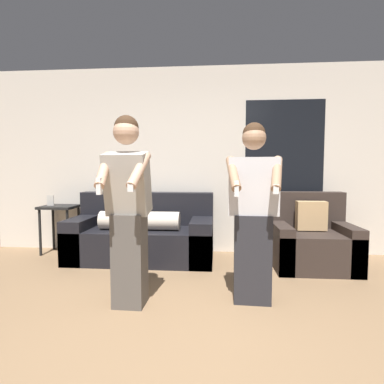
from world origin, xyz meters
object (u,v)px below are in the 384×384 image
person_left (128,209)px  person_right (253,213)px  couch (143,236)px  armchair (311,241)px  side_table (59,214)px

person_left → person_right: person_left is taller
couch → person_right: (1.33, -1.23, 0.50)m
armchair → person_left: bearing=-146.9°
armchair → side_table: armchair is taller
couch → side_table: bearing=171.5°
person_right → side_table: bearing=151.4°
couch → armchair: size_ratio=1.99×
side_table → person_left: bearing=-47.0°
couch → person_right: person_right is taller
armchair → side_table: size_ratio=1.13×
armchair → person_left: size_ratio=0.57×
couch → side_table: size_ratio=2.25×
couch → person_left: person_left is taller
side_table → person_left: (1.51, -1.62, 0.30)m
person_left → person_right: 1.12m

